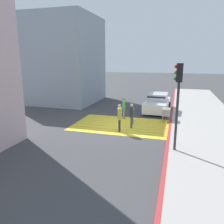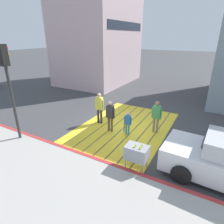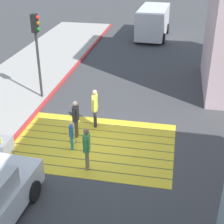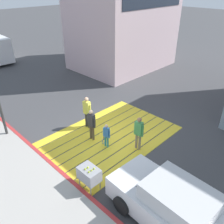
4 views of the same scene
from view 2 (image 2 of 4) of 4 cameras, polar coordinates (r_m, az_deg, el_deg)
name	(u,v)px [view 2 (image 2 of 4)]	position (r m, az deg, el deg)	size (l,w,h in m)	color
ground_plane	(125,127)	(10.15, 3.91, -4.50)	(120.00, 120.00, 0.00)	#424244
crosswalk_stripes	(125,127)	(10.15, 3.91, -4.47)	(6.40, 4.35, 0.01)	yellow
sidewalk_west	(43,199)	(6.44, -20.17, -23.57)	(4.80, 40.00, 0.12)	#ADA8A0
curb_painted	(89,158)	(7.71, -6.83, -13.51)	(0.16, 40.00, 0.13)	#BC3333
building_far_north	(98,32)	(19.97, -4.17, 22.96)	(8.00, 6.03, 9.74)	beige
traffic_light_corner	(8,75)	(8.97, -28.98, 9.77)	(0.39, 0.28, 4.24)	#2D2D2D
tennis_ball_cart	(137,152)	(6.87, 7.49, -12.05)	(0.56, 0.80, 1.02)	#99999E
pedestrian_adult_lead	(99,106)	(10.19, -3.82, 1.79)	(0.27, 0.50, 1.74)	#333338
pedestrian_adult_trailing	(157,115)	(9.43, 13.33, -0.83)	(0.25, 0.48, 1.65)	gray
pedestrian_adult_side	(110,114)	(9.29, -0.54, -0.66)	(0.23, 0.48, 1.62)	brown
pedestrian_child_with_racket	(128,122)	(9.10, 4.72, -3.09)	(0.28, 0.40, 1.21)	teal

